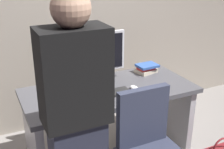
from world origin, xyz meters
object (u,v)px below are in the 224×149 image
(cup_by_monitor, at_px, (54,84))
(desk, at_px, (110,111))
(mouse, at_px, (134,88))
(monitor, at_px, (96,54))
(book_stack, at_px, (146,69))
(cup_near_keyboard, at_px, (72,98))
(keyboard, at_px, (105,94))
(person_at_desk, at_px, (77,122))

(cup_by_monitor, bearing_deg, desk, -25.20)
(desk, xyz_separation_m, mouse, (0.18, -0.11, 0.24))
(desk, relative_size, mouse, 14.85)
(monitor, bearing_deg, desk, -79.95)
(book_stack, bearing_deg, monitor, 178.89)
(cup_by_monitor, distance_m, book_stack, 0.92)
(cup_near_keyboard, bearing_deg, keyboard, 5.96)
(desk, relative_size, keyboard, 3.45)
(mouse, bearing_deg, cup_near_keyboard, -177.40)
(person_at_desk, xyz_separation_m, keyboard, (0.41, 0.49, -0.11))
(keyboard, bearing_deg, cup_near_keyboard, -172.39)
(mouse, distance_m, cup_near_keyboard, 0.57)
(monitor, xyz_separation_m, mouse, (0.22, -0.31, -0.24))
(monitor, xyz_separation_m, cup_by_monitor, (-0.40, 0.00, -0.21))
(cup_near_keyboard, bearing_deg, desk, 19.53)
(cup_by_monitor, xyz_separation_m, book_stack, (0.92, -0.01, -0.00))
(cup_near_keyboard, bearing_deg, book_stack, 20.65)
(keyboard, distance_m, cup_by_monitor, 0.46)
(cup_near_keyboard, height_order, book_stack, cup_near_keyboard)
(cup_near_keyboard, distance_m, book_stack, 0.93)
(desk, height_order, cup_near_keyboard, cup_near_keyboard)
(desk, distance_m, monitor, 0.52)
(cup_near_keyboard, bearing_deg, cup_by_monitor, 98.14)
(cup_by_monitor, bearing_deg, cup_near_keyboard, -81.86)
(cup_by_monitor, height_order, book_stack, cup_by_monitor)
(monitor, distance_m, cup_by_monitor, 0.45)
(cup_near_keyboard, xyz_separation_m, book_stack, (0.87, 0.33, -0.01))
(person_at_desk, xyz_separation_m, cup_near_keyboard, (0.11, 0.46, -0.07))
(keyboard, xyz_separation_m, mouse, (0.27, -0.01, 0.01))
(keyboard, distance_m, book_stack, 0.65)
(cup_by_monitor, bearing_deg, book_stack, -0.68)
(person_at_desk, bearing_deg, keyboard, 50.20)
(keyboard, bearing_deg, cup_by_monitor, 139.63)
(desk, bearing_deg, monitor, 100.05)
(desk, xyz_separation_m, cup_near_keyboard, (-0.38, -0.14, 0.27))
(desk, xyz_separation_m, monitor, (-0.04, 0.20, 0.48))
(desk, height_order, keyboard, keyboard)
(mouse, xyz_separation_m, cup_by_monitor, (-0.61, 0.31, 0.03))
(cup_by_monitor, bearing_deg, monitor, -0.10)
(keyboard, bearing_deg, book_stack, 28.93)
(keyboard, relative_size, cup_by_monitor, 4.78)
(keyboard, distance_m, cup_near_keyboard, 0.30)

